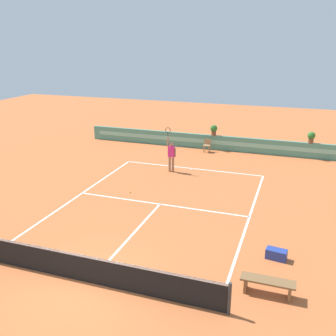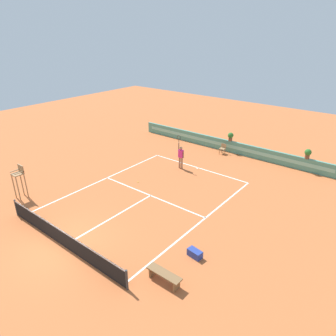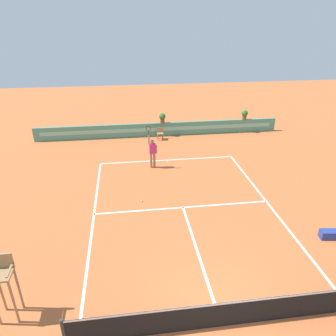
{
  "view_description": "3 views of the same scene",
  "coord_description": "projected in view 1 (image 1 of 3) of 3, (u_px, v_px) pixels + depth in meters",
  "views": [
    {
      "loc": [
        5.73,
        -8.91,
        7.25
      ],
      "look_at": [
        -0.4,
        8.69,
        1.0
      ],
      "focal_mm": 41.12,
      "sensor_mm": 36.0,
      "label": 1
    },
    {
      "loc": [
        11.54,
        -6.31,
        9.65
      ],
      "look_at": [
        -0.4,
        8.69,
        1.0
      ],
      "focal_mm": 32.93,
      "sensor_mm": 36.0,
      "label": 2
    },
    {
      "loc": [
        -2.42,
        -6.09,
        8.17
      ],
      "look_at": [
        -0.4,
        8.69,
        1.0
      ],
      "focal_mm": 34.09,
      "sensor_mm": 36.0,
      "label": 3
    }
  ],
  "objects": [
    {
      "name": "tennis_ball_near_baseline",
      "position": [
        130.0,
        192.0,
        19.11
      ],
      "size": [
        0.07,
        0.07,
        0.07
      ],
      "primitive_type": "sphere",
      "color": "#CCE033",
      "rests_on": "ground"
    },
    {
      "name": "court_lines",
      "position": [
        162.0,
        202.0,
        18.08
      ],
      "size": [
        8.32,
        11.94,
        0.01
      ],
      "color": "white",
      "rests_on": "ground"
    },
    {
      "name": "net",
      "position": [
        88.0,
        268.0,
        11.9
      ],
      "size": [
        8.92,
        0.1,
        1.0
      ],
      "color": "#333333",
      "rests_on": "ground"
    },
    {
      "name": "ground_plane",
      "position": [
        157.0,
        208.0,
        17.44
      ],
      "size": [
        60.0,
        60.0,
        0.0
      ],
      "primitive_type": "plane",
      "color": "#BC6033"
    },
    {
      "name": "potted_plant_centre",
      "position": [
        214.0,
        129.0,
        26.22
      ],
      "size": [
        0.48,
        0.48,
        0.72
      ],
      "color": "brown",
      "rests_on": "back_wall_barrier"
    },
    {
      "name": "ball_kid_chair",
      "position": [
        207.0,
        145.0,
        25.94
      ],
      "size": [
        0.44,
        0.44,
        0.85
      ],
      "color": "#99754C",
      "rests_on": "ground"
    },
    {
      "name": "potted_plant_far_right",
      "position": [
        311.0,
        137.0,
        24.26
      ],
      "size": [
        0.48,
        0.48,
        0.72
      ],
      "color": "brown",
      "rests_on": "back_wall_barrier"
    },
    {
      "name": "gear_bag",
      "position": [
        276.0,
        254.0,
        13.32
      ],
      "size": [
        0.74,
        0.45,
        0.36
      ],
      "primitive_type": "cube",
      "rotation": [
        0.0,
        0.0,
        -0.13
      ],
      "color": "navy",
      "rests_on": "ground"
    },
    {
      "name": "back_wall_barrier",
      "position": [
        210.0,
        142.0,
        26.58
      ],
      "size": [
        18.0,
        0.21,
        1.0
      ],
      "color": "#4C8E7A",
      "rests_on": "ground"
    },
    {
      "name": "bench_courtside",
      "position": [
        268.0,
        284.0,
        11.39
      ],
      "size": [
        1.6,
        0.44,
        0.51
      ],
      "color": "brown",
      "rests_on": "ground"
    },
    {
      "name": "tennis_player",
      "position": [
        171.0,
        154.0,
        21.88
      ],
      "size": [
        0.62,
        0.25,
        2.58
      ],
      "color": "#9E7051",
      "rests_on": "ground"
    }
  ]
}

